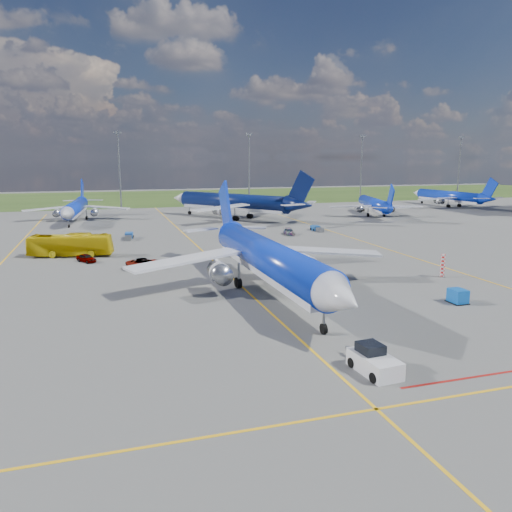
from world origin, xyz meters
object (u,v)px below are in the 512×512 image
object	(u,v)px
bg_jet_ne	(374,216)
baggage_tug_c	(129,236)
pushback_tug	(374,361)
service_car_c	(289,232)
bg_jet_n	(233,219)
apron_bus	(70,245)
service_car_b	(145,263)
bg_jet_ene	(448,207)
baggage_tug_e	(317,229)
warning_post	(443,266)
bg_jet_nnw	(76,221)
main_airliner	(268,292)
baggage_tug_w	(306,260)
service_car_a	(86,258)
uld_container	(458,296)

from	to	relation	value
bg_jet_ne	baggage_tug_c	distance (m)	67.36
pushback_tug	baggage_tug_c	distance (m)	67.71
service_car_c	bg_jet_n	bearing A→B (deg)	105.04
apron_bus	service_car_c	bearing A→B (deg)	-63.69
service_car_b	bg_jet_ene	bearing A→B (deg)	-64.12
bg_jet_ene	baggage_tug_e	distance (m)	70.79
warning_post	baggage_tug_c	xyz separation A→B (m)	(-36.97, 43.23, -0.99)
apron_bus	service_car_b	xyz separation A→B (m)	(10.32, -12.30, -1.05)
bg_jet_nnw	main_airliner	xyz separation A→B (m)	(23.91, -74.93, 0.00)
bg_jet_n	bg_jet_ne	world-z (taller)	bg_jet_n
service_car_b	warning_post	bearing A→B (deg)	-120.95
warning_post	bg_jet_ne	world-z (taller)	bg_jet_ne
bg_jet_ene	service_car_b	xyz separation A→B (m)	(-98.31, -62.27, 0.72)
service_car_c	baggage_tug_w	xyz separation A→B (m)	(-7.35, -26.26, -0.10)
baggage_tug_w	warning_post	bearing A→B (deg)	-47.31
warning_post	service_car_c	bearing A→B (deg)	98.87
bg_jet_n	pushback_tug	size ratio (longest dim) A/B	7.72
pushback_tug	service_car_a	size ratio (longest dim) A/B	1.67
bg_jet_ene	service_car_b	distance (m)	116.37
apron_bus	service_car_b	size ratio (longest dim) A/B	2.45
bg_jet_ne	baggage_tug_w	world-z (taller)	bg_jet_ne
main_airliner	pushback_tug	size ratio (longest dim) A/B	7.43
bg_jet_nnw	apron_bus	xyz separation A→B (m)	(1.17, -45.92, 1.77)
bg_jet_nnw	baggage_tug_w	size ratio (longest dim) A/B	7.24
bg_jet_n	uld_container	distance (m)	78.76
warning_post	baggage_tug_w	bearing A→B (deg)	136.04
uld_container	baggage_tug_c	world-z (taller)	uld_container
uld_container	apron_bus	distance (m)	56.37
baggage_tug_e	uld_container	bearing A→B (deg)	-97.82
bg_jet_n	pushback_tug	distance (m)	92.35
bg_jet_ne	main_airliner	xyz separation A→B (m)	(-50.93, -64.00, 0.00)
main_airliner	service_car_c	xyz separation A→B (m)	(17.63, 39.49, 0.61)
bg_jet_ene	bg_jet_n	bearing A→B (deg)	2.34
bg_jet_n	service_car_a	bearing A→B (deg)	16.41
warning_post	pushback_tug	xyz separation A→B (m)	(-23.38, -23.10, -0.70)
bg_jet_n	baggage_tug_w	bearing A→B (deg)	50.02
uld_container	baggage_tug_e	xyz separation A→B (m)	(7.26, 52.85, -0.27)
main_airliner	baggage_tug_e	size ratio (longest dim) A/B	9.71
bg_jet_n	bg_jet_ne	bearing A→B (deg)	136.67
bg_jet_n	service_car_a	xyz separation A→B (m)	(-34.06, -44.91, 0.60)
service_car_c	bg_jet_ene	bearing A→B (deg)	37.43
apron_bus	service_car_b	distance (m)	16.09
warning_post	bg_jet_ne	distance (m)	69.34
main_airliner	baggage_tug_c	bearing A→B (deg)	105.97
main_airliner	bg_jet_nnw	bearing A→B (deg)	106.75
uld_container	baggage_tug_c	xyz separation A→B (m)	(-31.04, 53.60, -0.23)
main_airliner	uld_container	size ratio (longest dim) A/B	23.65
bg_jet_ene	service_car_c	world-z (taller)	bg_jet_ene
bg_jet_ne	service_car_c	size ratio (longest dim) A/B	8.04
bg_jet_ne	baggage_tug_c	bearing A→B (deg)	33.56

